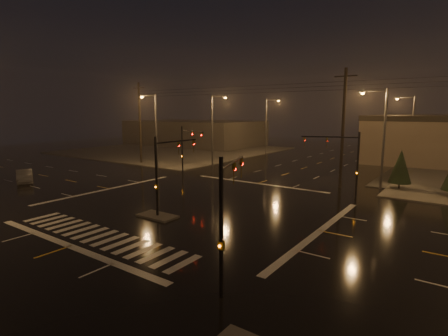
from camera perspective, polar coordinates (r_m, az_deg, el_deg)
The scene contains 20 objects.
ground at distance 29.54m, azimuth -5.18°, elevation -6.08°, with size 140.00×140.00×0.00m, color black.
sidewalk_nw at distance 71.29m, azimuth -7.98°, elevation 2.91°, with size 36.00×36.00×0.12m, color #47443F.
median_island at distance 26.72m, azimuth -10.78°, elevation -7.70°, with size 3.00×1.60×0.15m, color #47443F.
crosswalk at distance 23.74m, azimuth -19.61°, elevation -10.45°, with size 15.00×2.60×0.01m, color beige.
stop_bar_near at distance 22.73m, azimuth -23.80°, elevation -11.59°, with size 16.00×0.50×0.01m, color beige.
stop_bar_far at distance 38.34m, azimuth 5.52°, elevation -2.52°, with size 16.00×0.50×0.01m, color beige.
commercial_block at distance 83.31m, azimuth -4.89°, elevation 5.76°, with size 30.00×18.00×5.60m, color #3D3A36.
signal_mast_median at distance 26.54m, azimuth -9.58°, elevation 0.37°, with size 0.25×4.59×6.00m.
signal_mast_ne at distance 33.29m, azimuth 19.22°, elevation 1.83°, with size 4.84×1.86×6.00m.
signal_mast_nw at distance 42.56m, azimuth -6.18°, elevation 3.79°, with size 4.84×1.86×6.00m.
signal_mast_se at distance 15.07m, azimuth 0.35°, elevation -6.44°, with size 1.55×3.87×6.00m.
streetlight_1 at distance 49.59m, azimuth -1.66°, elevation 6.93°, with size 2.77×0.32×10.00m.
streetlight_2 at distance 63.12m, azimuth 7.15°, elevation 7.35°, with size 2.77×0.32×10.00m.
streetlight_3 at distance 38.42m, azimuth 24.25°, elevation 5.47°, with size 2.77×0.32×10.00m.
streetlight_4 at distance 58.16m, azimuth 28.10°, elevation 6.20°, with size 2.77×0.32×10.00m.
streetlight_5 at distance 47.69m, azimuth -11.30°, elevation 6.67°, with size 0.32×2.77×10.00m.
utility_pole_0 at distance 54.00m, azimuth -13.57°, elevation 7.22°, with size 2.20×0.32×12.00m.
utility_pole_1 at distance 37.22m, azimuth 18.85°, elevation 6.19°, with size 2.20×0.32×12.00m.
conifer_0 at distance 39.00m, azimuth 26.88°, elevation 0.25°, with size 2.14×2.14×4.04m.
car_crossing at distance 44.34m, azimuth -29.80°, elevation -1.15°, with size 1.55×4.44×1.46m, color #585A60.
Camera 1 is at (18.51, -21.66, 7.78)m, focal length 28.00 mm.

